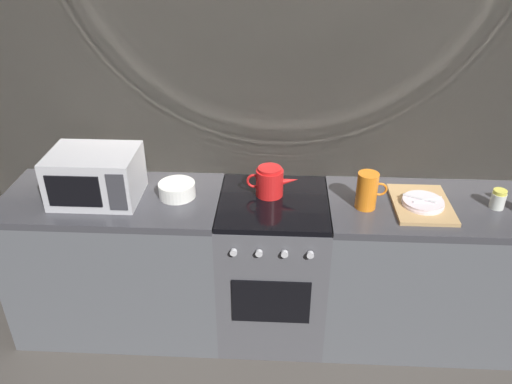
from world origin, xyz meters
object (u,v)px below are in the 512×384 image
microwave (95,176)px  kettle (270,182)px  stove_unit (272,267)px  mixing_bowl (177,190)px  pitcher (367,191)px  dish_pile (422,203)px  spice_jar (498,199)px

microwave → kettle: (0.93, 0.08, -0.05)m
stove_unit → microwave: (-0.95, -0.02, 0.59)m
kettle → mixing_bowl: size_ratio=1.42×
mixing_bowl → pitcher: bearing=-3.5°
mixing_bowl → dish_pile: bearing=-1.8°
microwave → dish_pile: 1.74m
stove_unit → dish_pile: 0.91m
stove_unit → mixing_bowl: bearing=177.7°
dish_pile → pitcher: bearing=-176.1°
kettle → pitcher: bearing=-11.8°
mixing_bowl → spice_jar: (1.71, -0.03, 0.01)m
mixing_bowl → spice_jar: 1.71m
microwave → kettle: microwave is taller
kettle → dish_pile: 0.82m
spice_jar → microwave: bearing=-179.8°
microwave → pitcher: 1.44m
mixing_bowl → spice_jar: size_ratio=1.90×
kettle → pitcher: pitcher is taller
spice_jar → mixing_bowl: bearing=178.9°
kettle → spice_jar: kettle is taller
kettle → mixing_bowl: kettle is taller
stove_unit → kettle: 0.54m
pitcher → dish_pile: bearing=3.9°
microwave → spice_jar: 2.13m
microwave → kettle: 0.94m
kettle → pitcher: 0.52m
stove_unit → pitcher: size_ratio=4.50×
mixing_bowl → pitcher: pitcher is taller
mixing_bowl → dish_pile: size_ratio=0.50×
stove_unit → kettle: (-0.02, 0.07, 0.53)m
stove_unit → microwave: microwave is taller
pitcher → microwave: bearing=179.1°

